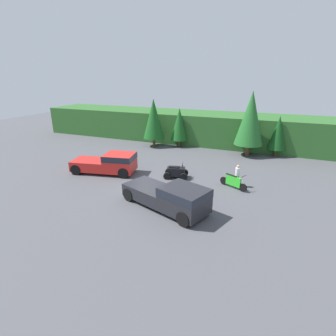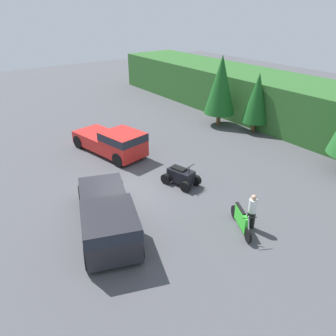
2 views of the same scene
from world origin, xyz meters
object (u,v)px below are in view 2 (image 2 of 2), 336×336
at_px(dirt_bike, 241,220).
at_px(rider_person, 252,211).
at_px(pickup_truck_red, 114,141).
at_px(pickup_truck_second, 107,216).
at_px(quad_atv, 181,176).

relative_size(dirt_bike, rider_person, 1.25).
xyz_separation_m(pickup_truck_red, pickup_truck_second, (7.30, -4.09, 0.00)).
bearing_deg(quad_atv, rider_person, -12.97).
bearing_deg(quad_atv, pickup_truck_second, -86.67).
bearing_deg(pickup_truck_second, dirt_bike, 77.71).
height_order(dirt_bike, rider_person, rider_person).
distance_m(quad_atv, rider_person, 4.91).
height_order(pickup_truck_red, dirt_bike, pickup_truck_red).
distance_m(pickup_truck_second, quad_atv, 5.46).
bearing_deg(dirt_bike, pickup_truck_red, -148.54).
relative_size(pickup_truck_red, rider_person, 3.34).
relative_size(pickup_truck_second, dirt_bike, 2.93).
relative_size(pickup_truck_second, rider_person, 3.66).
bearing_deg(rider_person, pickup_truck_second, -93.25).
distance_m(pickup_truck_second, rider_person, 6.21).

